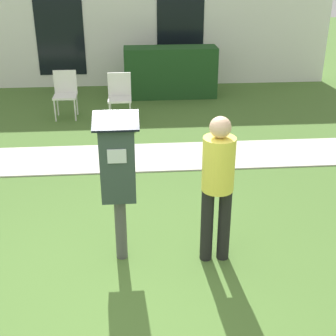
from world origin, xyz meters
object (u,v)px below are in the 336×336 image
at_px(person_standing, 218,180).
at_px(outdoor_chair_left, 65,90).
at_px(outdoor_chair_middle, 120,93).
at_px(parking_meter, 118,171).

bearing_deg(person_standing, outdoor_chair_left, 103.53).
height_order(outdoor_chair_left, outdoor_chair_middle, same).
bearing_deg(parking_meter, outdoor_chair_left, 103.09).
distance_m(parking_meter, outdoor_chair_middle, 4.55).
bearing_deg(outdoor_chair_middle, outdoor_chair_left, 161.80).
distance_m(person_standing, outdoor_chair_middle, 4.76).
distance_m(person_standing, outdoor_chair_left, 5.35).
xyz_separation_m(parking_meter, outdoor_chair_left, (-1.12, 4.81, -0.49)).
bearing_deg(outdoor_chair_middle, person_standing, -80.41).
relative_size(parking_meter, person_standing, 1.01).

